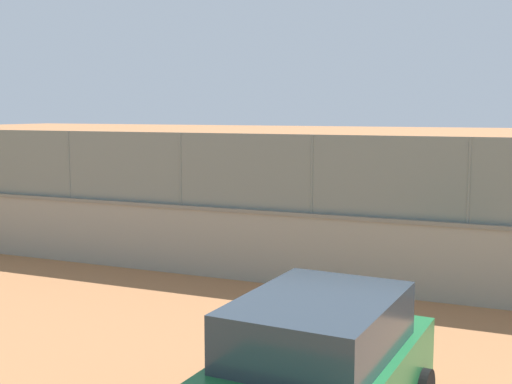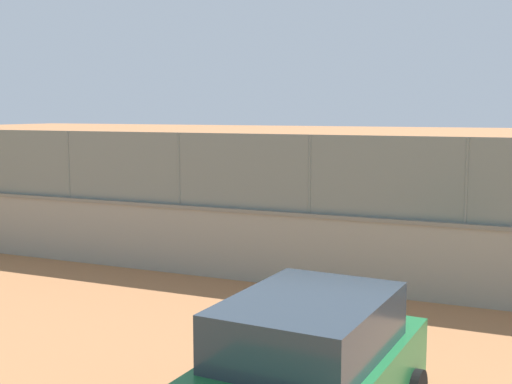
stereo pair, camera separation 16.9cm
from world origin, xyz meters
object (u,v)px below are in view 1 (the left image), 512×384
courtside_bench (323,249)px  player_baseline_waiting (462,189)px  player_foreground_swinging (152,194)px  player_crossing_court (174,207)px  sports_ball (445,176)px  spare_ball_by_wall (447,276)px  parked_car_green (313,375)px

courtside_bench → player_baseline_waiting: bearing=-100.3°
player_foreground_swinging → player_crossing_court: 3.51m
sports_ball → courtside_bench: 8.29m
player_baseline_waiting → player_crossing_court: 10.97m
spare_ball_by_wall → courtside_bench: (2.78, 0.24, 0.40)m
player_foreground_swinging → player_crossing_court: bearing=133.2°
player_crossing_court → courtside_bench: 5.30m
player_baseline_waiting → courtside_bench: 10.32m
sports_ball → player_baseline_waiting: bearing=-98.6°
player_foreground_swinging → courtside_bench: player_foreground_swinging is taller
player_baseline_waiting → player_foreground_swinging: size_ratio=0.95×
player_baseline_waiting → parked_car_green: bearing=92.2°
parked_car_green → player_baseline_waiting: bearing=-87.8°
sports_ball → parked_car_green: size_ratio=0.05×
player_foreground_swinging → parked_car_green: bearing=129.4°
player_baseline_waiting → player_crossing_court: size_ratio=0.92×
sports_ball → parked_car_green: (-1.02, 16.07, -0.68)m
spare_ball_by_wall → courtside_bench: 2.81m
sports_ball → spare_ball_by_wall: bearing=99.0°
sports_ball → parked_car_green: parked_car_green is taller
player_baseline_waiting → player_foreground_swinging: 11.04m
player_crossing_court → courtside_bench: (-5.03, 1.60, -0.49)m
sports_ball → parked_car_green: 16.12m
player_crossing_court → sports_ball: bearing=-135.4°
spare_ball_by_wall → player_crossing_court: bearing=-9.9°
player_foreground_swinging → player_baseline_waiting: bearing=-147.2°
parked_car_green → sports_ball: bearing=-86.4°
player_foreground_swinging → courtside_bench: (-7.43, 4.16, -0.46)m
parked_car_green → courtside_bench: bearing=-72.3°
player_baseline_waiting → player_crossing_court: player_crossing_court is taller
player_crossing_court → player_baseline_waiting: bearing=-128.8°
sports_ball → courtside_bench: size_ratio=0.13×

